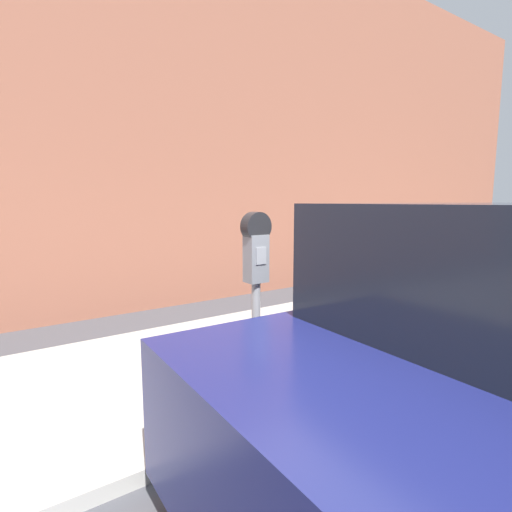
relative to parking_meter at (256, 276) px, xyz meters
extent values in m
plane|color=#47474C|center=(0.51, -0.98, -1.26)|extent=(60.00, 60.00, 0.00)
cube|color=#ADAAA3|center=(0.51, 1.22, -1.21)|extent=(24.00, 2.80, 0.12)
cube|color=#935642|center=(0.51, 4.12, 2.21)|extent=(24.00, 0.30, 6.96)
cylinder|color=gray|center=(0.00, 0.00, -0.60)|extent=(0.07, 0.07, 1.10)
cube|color=slate|center=(0.00, 0.00, 0.14)|extent=(0.17, 0.13, 0.38)
cube|color=gray|center=(0.00, -0.07, 0.17)|extent=(0.09, 0.01, 0.13)
cylinder|color=black|center=(0.00, 0.00, 0.39)|extent=(0.23, 0.10, 0.23)
cylinder|color=black|center=(2.59, -0.64, -0.93)|extent=(0.67, 0.24, 0.66)
cylinder|color=black|center=(-0.22, -0.53, -0.93)|extent=(0.67, 0.24, 0.66)
camera|label=1|loc=(-1.79, -2.55, 0.59)|focal=28.00mm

